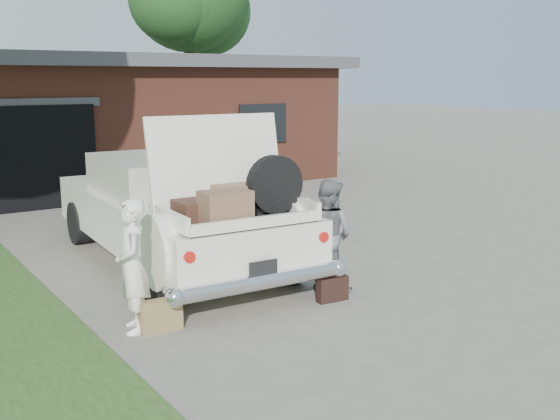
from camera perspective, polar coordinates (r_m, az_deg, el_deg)
ground at (r=8.20m, az=2.39°, el=-8.25°), size 90.00×90.00×0.00m
house at (r=18.55m, az=-16.81°, el=7.63°), size 12.80×7.80×3.30m
sedan at (r=9.95m, az=-9.24°, el=0.07°), size 2.48×5.69×2.30m
woman_left at (r=7.35m, az=-12.75°, el=-4.79°), size 0.49×0.62×1.49m
woman_right at (r=8.60m, az=4.18°, el=-2.17°), size 0.77×0.87×1.48m
suitcase_left at (r=7.45m, az=-10.34°, el=-9.03°), size 0.48×0.18×0.36m
suitcase_right at (r=8.30m, az=4.59°, el=-6.87°), size 0.42×0.17×0.32m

